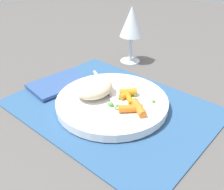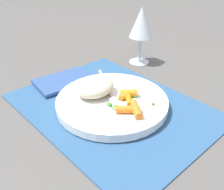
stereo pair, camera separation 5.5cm
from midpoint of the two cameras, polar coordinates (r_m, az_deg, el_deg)
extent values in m
plane|color=#565451|center=(0.62, 2.56, -2.84)|extent=(2.40, 2.40, 0.00)
cube|color=#2D5684|center=(0.61, 2.57, -2.61)|extent=(0.45, 0.34, 0.01)
cylinder|color=white|center=(0.61, 2.60, -1.64)|extent=(0.26, 0.26, 0.02)
ellipsoid|color=beige|center=(0.61, -1.20, 1.73)|extent=(0.08, 0.10, 0.04)
cylinder|color=orange|center=(0.55, 6.38, -3.24)|extent=(0.05, 0.05, 0.02)
cylinder|color=orange|center=(0.59, 6.33, -0.99)|extent=(0.04, 0.04, 0.01)
cylinder|color=orange|center=(0.61, 6.29, 0.35)|extent=(0.04, 0.04, 0.02)
cylinder|color=orange|center=(0.61, 6.04, -0.05)|extent=(0.02, 0.04, 0.01)
cylinder|color=orange|center=(0.55, 7.96, -3.28)|extent=(0.05, 0.04, 0.02)
sphere|color=#54AB42|center=(0.57, 2.23, -2.11)|extent=(0.01, 0.01, 0.01)
sphere|color=green|center=(0.56, 7.78, -2.99)|extent=(0.01, 0.01, 0.01)
sphere|color=#4F983B|center=(0.58, 1.89, -2.03)|extent=(0.01, 0.01, 0.01)
sphere|color=#50A82E|center=(0.61, 6.59, -0.14)|extent=(0.01, 0.01, 0.01)
sphere|color=#56B436|center=(0.56, 3.18, -2.97)|extent=(0.01, 0.01, 0.01)
sphere|color=#54973F|center=(0.61, 5.88, 0.11)|extent=(0.01, 0.01, 0.01)
sphere|color=green|center=(0.61, 7.74, -0.30)|extent=(0.01, 0.01, 0.01)
sphere|color=green|center=(0.61, 4.57, -0.24)|extent=(0.01, 0.01, 0.01)
sphere|color=#53AC3E|center=(0.60, 4.27, -0.83)|extent=(0.01, 0.01, 0.01)
sphere|color=#489131|center=(0.57, 3.63, -2.62)|extent=(0.01, 0.01, 0.01)
sphere|color=#599E2E|center=(0.59, 11.60, -1.96)|extent=(0.01, 0.01, 0.01)
cube|color=silver|center=(0.58, 3.33, -1.96)|extent=(0.05, 0.04, 0.01)
cube|color=silver|center=(0.66, 0.94, 2.50)|extent=(0.13, 0.07, 0.01)
cylinder|color=silver|center=(0.85, 7.79, 7.19)|extent=(0.06, 0.06, 0.00)
cylinder|color=silver|center=(0.83, 8.00, 9.82)|extent=(0.01, 0.01, 0.08)
cone|color=silver|center=(0.80, 8.46, 15.42)|extent=(0.07, 0.07, 0.09)
cube|color=#33518C|center=(0.71, -8.24, 3.05)|extent=(0.12, 0.16, 0.01)
camera|label=1|loc=(0.03, -87.36, 1.63)|focal=41.99mm
camera|label=2|loc=(0.03, 92.64, -1.63)|focal=41.99mm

